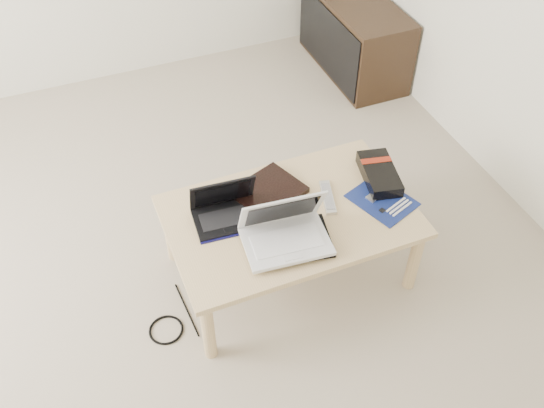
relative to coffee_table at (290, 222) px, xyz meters
name	(u,v)px	position (x,y,z in m)	size (l,w,h in m)	color
ground	(158,302)	(-0.65, 0.06, -0.35)	(4.00, 4.00, 0.00)	#B7A894
coffee_table	(290,222)	(0.00, 0.00, 0.00)	(1.10, 0.70, 0.40)	tan
media_cabinet	(354,36)	(1.12, 1.51, -0.10)	(0.41, 0.90, 0.50)	#362516
book	(268,192)	(-0.04, 0.16, 0.06)	(0.37, 0.34, 0.03)	black
netbook	(226,210)	(-0.27, 0.09, 0.09)	(0.30, 0.23, 0.20)	black
tablet	(274,206)	(-0.05, 0.07, 0.05)	(0.26, 0.20, 0.01)	black
remote	(328,197)	(0.20, 0.03, 0.06)	(0.11, 0.22, 0.02)	silver
neoprene_sleeve	(291,241)	(-0.06, -0.15, 0.06)	(0.33, 0.24, 0.02)	black
white_laptop	(285,231)	(-0.09, -0.14, 0.12)	(0.38, 0.29, 0.24)	silver
motherboard	(383,200)	(0.43, -0.08, 0.05)	(0.30, 0.34, 0.01)	#0D1556
gpu_box	(379,174)	(0.48, 0.06, 0.08)	(0.21, 0.32, 0.06)	black
cable_coil	(253,224)	(-0.18, 0.00, 0.05)	(0.11, 0.11, 0.01)	black
floor_cable_coil	(166,330)	(-0.65, -0.11, -0.35)	(0.16, 0.16, 0.01)	black
floor_cable_trail	(187,310)	(-0.53, -0.04, -0.35)	(0.01, 0.01, 0.32)	black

